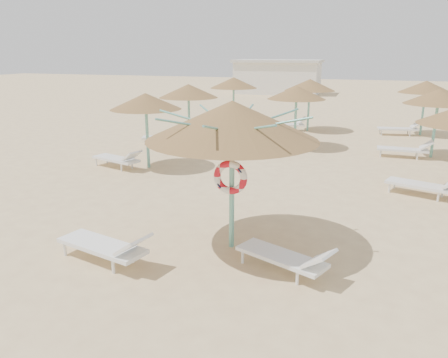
% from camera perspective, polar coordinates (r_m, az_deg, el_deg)
% --- Properties ---
extents(ground, '(120.00, 120.00, 0.00)m').
position_cam_1_polar(ground, '(9.73, -1.12, -8.30)').
color(ground, '#DFC188').
rests_on(ground, ground).
extents(main_palapa, '(3.49, 3.49, 3.13)m').
position_cam_1_polar(main_palapa, '(8.76, 1.07, 7.57)').
color(main_palapa, '#66B0A1').
rests_on(main_palapa, ground).
extents(lounger_main_a, '(2.19, 1.11, 0.77)m').
position_cam_1_polar(lounger_main_a, '(9.03, -15.07, -8.41)').
color(lounger_main_a, white).
rests_on(lounger_main_a, ground).
extents(lounger_main_b, '(1.99, 1.27, 0.70)m').
position_cam_1_polar(lounger_main_b, '(8.43, 8.22, -10.07)').
color(lounger_main_b, white).
rests_on(lounger_main_b, ground).
extents(palapa_field, '(14.66, 12.73, 2.72)m').
position_cam_1_polar(palapa_field, '(19.19, 11.61, 10.82)').
color(palapa_field, '#66B0A1').
rests_on(palapa_field, ground).
extents(service_hut, '(8.40, 4.40, 3.25)m').
position_cam_1_polar(service_hut, '(44.31, 7.01, 13.13)').
color(service_hut, silver).
rests_on(service_hut, ground).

